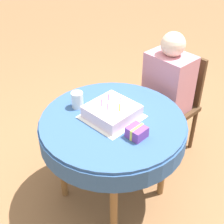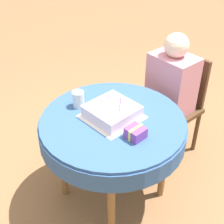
% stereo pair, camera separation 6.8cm
% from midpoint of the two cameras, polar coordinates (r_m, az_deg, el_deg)
% --- Properties ---
extents(ground_plane, '(12.00, 12.00, 0.00)m').
position_cam_midpoint_polar(ground_plane, '(2.53, -0.68, -14.58)').
color(ground_plane, '#8C603D').
extents(dining_table, '(0.98, 0.98, 0.72)m').
position_cam_midpoint_polar(dining_table, '(2.09, -0.80, -3.30)').
color(dining_table, '#335689').
rests_on(dining_table, ground_plane).
extents(chair, '(0.45, 0.45, 0.88)m').
position_cam_midpoint_polar(chair, '(2.71, 10.12, 2.15)').
color(chair, '#4C331E').
rests_on(chair, ground_plane).
extents(person, '(0.37, 0.36, 1.10)m').
position_cam_midpoint_polar(person, '(2.55, 9.20, 4.86)').
color(person, beige).
rests_on(person, ground_plane).
extents(napkin, '(0.34, 0.34, 0.00)m').
position_cam_midpoint_polar(napkin, '(2.05, -0.97, -0.88)').
color(napkin, white).
rests_on(napkin, dining_table).
extents(birthday_cake, '(0.29, 0.29, 0.13)m').
position_cam_midpoint_polar(birthday_cake, '(2.03, -0.98, 0.09)').
color(birthday_cake, silver).
rests_on(birthday_cake, dining_table).
extents(drinking_glass, '(0.08, 0.08, 0.11)m').
position_cam_midpoint_polar(drinking_glass, '(2.14, -7.26, 2.21)').
color(drinking_glass, silver).
rests_on(drinking_glass, dining_table).
extents(gift_box, '(0.10, 0.11, 0.07)m').
position_cam_midpoint_polar(gift_box, '(1.88, 3.51, -3.71)').
color(gift_box, '#753D99').
rests_on(gift_box, dining_table).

